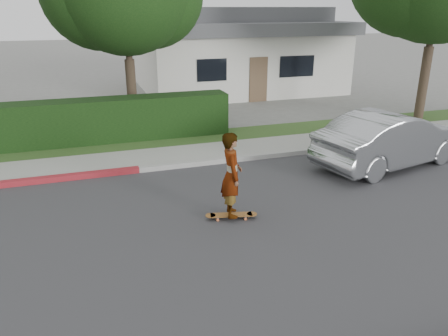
# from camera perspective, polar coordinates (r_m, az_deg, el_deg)

# --- Properties ---
(ground) EXTENTS (120.00, 120.00, 0.00)m
(ground) POSITION_cam_1_polar(r_m,az_deg,el_deg) (8.52, -13.94, -10.64)
(ground) COLOR slate
(ground) RESTS_ON ground
(road) EXTENTS (60.00, 8.00, 0.01)m
(road) POSITION_cam_1_polar(r_m,az_deg,el_deg) (8.52, -13.94, -10.61)
(road) COLOR #2D2D30
(road) RESTS_ON ground
(curb_far) EXTENTS (60.00, 0.20, 0.15)m
(curb_far) POSITION_cam_1_polar(r_m,az_deg,el_deg) (12.21, -15.69, -0.72)
(curb_far) COLOR #9E9E99
(curb_far) RESTS_ON ground
(sidewalk_far) EXTENTS (60.00, 1.60, 0.12)m
(sidewalk_far) POSITION_cam_1_polar(r_m,az_deg,el_deg) (13.06, -15.93, 0.56)
(sidewalk_far) COLOR gray
(sidewalk_far) RESTS_ON ground
(planting_strip) EXTENTS (60.00, 1.60, 0.10)m
(planting_strip) POSITION_cam_1_polar(r_m,az_deg,el_deg) (14.59, -16.28, 2.54)
(planting_strip) COLOR #2D4C1E
(planting_strip) RESTS_ON ground
(house) EXTENTS (10.60, 8.60, 4.30)m
(house) POSITION_cam_1_polar(r_m,az_deg,el_deg) (24.88, 1.35, 15.21)
(house) COLOR beige
(house) RESTS_ON ground
(skateboard) EXTENTS (1.13, 0.48, 0.10)m
(skateboard) POSITION_cam_1_polar(r_m,az_deg,el_deg) (9.42, 0.96, -6.16)
(skateboard) COLOR orange
(skateboard) RESTS_ON ground
(skateboarder) EXTENTS (0.54, 0.73, 1.82)m
(skateboarder) POSITION_cam_1_polar(r_m,az_deg,el_deg) (9.05, 0.99, -0.91)
(skateboarder) COLOR white
(skateboarder) RESTS_ON skateboard
(car_silver) EXTENTS (4.98, 2.63, 1.56)m
(car_silver) POSITION_cam_1_polar(r_m,az_deg,el_deg) (13.25, 21.00, 3.54)
(car_silver) COLOR #A4A7AB
(car_silver) RESTS_ON ground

